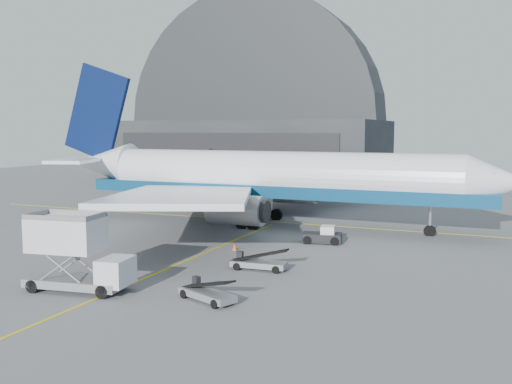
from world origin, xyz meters
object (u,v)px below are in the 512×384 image
at_px(pushback_tug, 323,236).
at_px(belt_loader_b, 207,293).
at_px(belt_loader_a, 258,263).
at_px(airliner, 260,177).
at_px(catering_truck, 75,254).

xyz_separation_m(pushback_tug, belt_loader_b, (-1.53, -19.99, -0.11)).
bearing_deg(belt_loader_a, belt_loader_b, -93.50).
xyz_separation_m(airliner, belt_loader_b, (7.88, -27.37, -4.71)).
xyz_separation_m(airliner, belt_loader_a, (7.79, -18.99, -4.69)).
height_order(airliner, belt_loader_a, airliner).
bearing_deg(catering_truck, airliner, 80.00).
height_order(belt_loader_a, belt_loader_b, belt_loader_a).
bearing_deg(belt_loader_b, belt_loader_a, 112.80).
height_order(pushback_tug, belt_loader_b, belt_loader_b).
xyz_separation_m(airliner, catering_truck, (-0.96, -28.71, -2.80)).
bearing_deg(catering_truck, pushback_tug, 55.99).
height_order(airliner, catering_truck, airliner).
bearing_deg(belt_loader_a, pushback_tug, 77.98).
height_order(airliner, belt_loader_b, airliner).
bearing_deg(airliner, catering_truck, -91.91).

